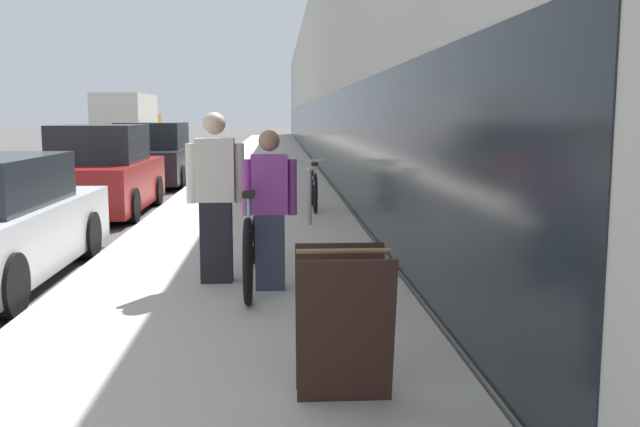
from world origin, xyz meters
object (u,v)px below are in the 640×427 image
object	(u,v)px
person_bystander	(216,198)
tandem_bicycle	(252,241)
cruiser_bike_nearest	(314,189)
vintage_roadster_curbside	(101,174)
moving_truck	(129,124)
sandwich_board_sign	(343,322)
bike_rack_hoop	(309,190)
person_rider	(270,210)
parked_sedan_far	(154,157)

from	to	relation	value
person_bystander	tandem_bicycle	bearing A→B (deg)	-4.50
cruiser_bike_nearest	vintage_roadster_curbside	size ratio (longest dim) A/B	0.42
person_bystander	moving_truck	xyz separation A→B (m)	(-6.46, 27.45, 0.42)
sandwich_board_sign	moving_truck	size ratio (longest dim) A/B	0.13
bike_rack_hoop	tandem_bicycle	bearing A→B (deg)	-100.64
person_rider	vintage_roadster_curbside	distance (m)	7.23
person_bystander	parked_sedan_far	distance (m)	12.14
bike_rack_hoop	vintage_roadster_curbside	distance (m)	4.30
tandem_bicycle	cruiser_bike_nearest	xyz separation A→B (m)	(0.91, 5.57, -0.05)
person_rider	cruiser_bike_nearest	world-z (taller)	person_rider
cruiser_bike_nearest	moving_truck	size ratio (longest dim) A/B	0.25
person_rider	bike_rack_hoop	distance (m)	4.40
parked_sedan_far	moving_truck	bearing A→B (deg)	103.74
person_rider	sandwich_board_sign	size ratio (longest dim) A/B	1.71
sandwich_board_sign	bike_rack_hoop	bearing A→B (deg)	89.14
sandwich_board_sign	parked_sedan_far	xyz separation A→B (m)	(-3.65, 14.87, 0.14)
cruiser_bike_nearest	parked_sedan_far	size ratio (longest dim) A/B	0.37
person_rider	moving_truck	bearing A→B (deg)	104.14
cruiser_bike_nearest	parked_sedan_far	xyz separation A→B (m)	(-3.90, 6.30, 0.23)
cruiser_bike_nearest	moving_truck	bearing A→B (deg)	109.41
bike_rack_hoop	moving_truck	size ratio (longest dim) A/B	0.13
person_bystander	vintage_roadster_curbside	xyz separation A→B (m)	(-2.62, 6.15, -0.26)
tandem_bicycle	vintage_roadster_curbside	size ratio (longest dim) A/B	0.64
person_rider	cruiser_bike_nearest	distance (m)	5.95
person_rider	moving_truck	distance (m)	28.67
bike_rack_hoop	person_rider	bearing A→B (deg)	-97.44
person_bystander	moving_truck	distance (m)	28.20
cruiser_bike_nearest	sandwich_board_sign	distance (m)	8.57
person_rider	parked_sedan_far	world-z (taller)	person_rider
vintage_roadster_curbside	moving_truck	world-z (taller)	moving_truck
cruiser_bike_nearest	tandem_bicycle	bearing A→B (deg)	-99.24
vintage_roadster_curbside	cruiser_bike_nearest	bearing A→B (deg)	-8.92
parked_sedan_far	vintage_roadster_curbside	bearing A→B (deg)	-89.78
bike_rack_hoop	cruiser_bike_nearest	world-z (taller)	cruiser_bike_nearest
cruiser_bike_nearest	sandwich_board_sign	size ratio (longest dim) A/B	1.89
bike_rack_hoop	parked_sedan_far	size ratio (longest dim) A/B	0.19
parked_sedan_far	person_bystander	bearing A→B (deg)	-77.42
person_bystander	vintage_roadster_curbside	distance (m)	6.69
sandwich_board_sign	parked_sedan_far	distance (m)	15.31
sandwich_board_sign	parked_sedan_far	bearing A→B (deg)	103.79
parked_sedan_far	person_rider	bearing A→B (deg)	-75.35
person_rider	person_bystander	bearing A→B (deg)	147.72
parked_sedan_far	cruiser_bike_nearest	bearing A→B (deg)	-58.22
person_rider	parked_sedan_far	bearing A→B (deg)	104.65
cruiser_bike_nearest	vintage_roadster_curbside	bearing A→B (deg)	171.08
sandwich_board_sign	cruiser_bike_nearest	bearing A→B (deg)	88.31
person_rider	person_bystander	size ratio (longest dim) A/B	0.90
cruiser_bike_nearest	moving_truck	world-z (taller)	moving_truck
tandem_bicycle	moving_truck	world-z (taller)	moving_truck
cruiser_bike_nearest	parked_sedan_far	distance (m)	7.41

